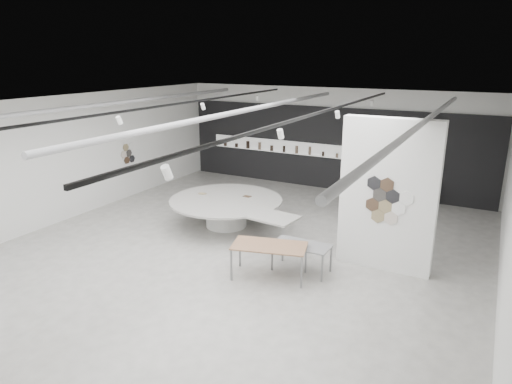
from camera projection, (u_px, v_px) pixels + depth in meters
The scene contains 7 objects.
room at pixel (232, 176), 11.22m from camera, with size 12.02×14.02×3.82m.
back_wall_display at pixel (327, 149), 17.23m from camera, with size 11.80×0.27×3.10m.
partition_column at pixel (388, 196), 10.52m from camera, with size 2.20×0.38×3.60m.
display_island at pixel (228, 209), 13.51m from camera, with size 4.44×3.73×0.86m.
sample_table_wood at pixel (269, 247), 10.35m from camera, with size 1.84×1.25×0.79m.
sample_table_stone at pixel (302, 247), 10.66m from camera, with size 1.33×0.67×0.68m.
kitchen_counter at pixel (403, 188), 15.83m from camera, with size 1.76×0.71×1.38m.
Camera 1 is at (5.55, -9.31, 4.90)m, focal length 32.00 mm.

